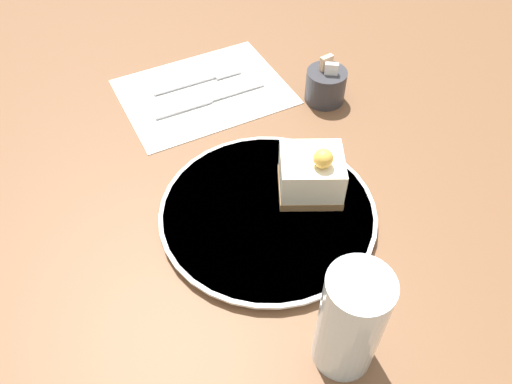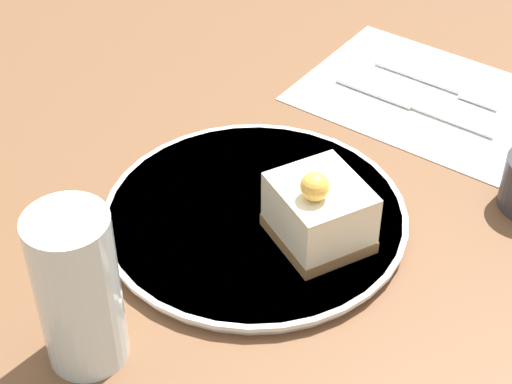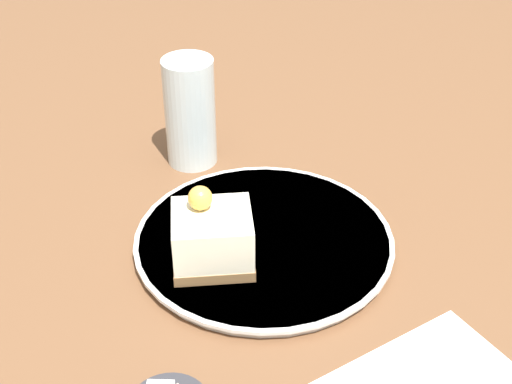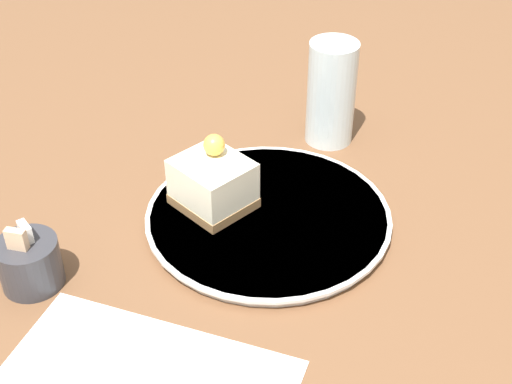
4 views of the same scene
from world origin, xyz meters
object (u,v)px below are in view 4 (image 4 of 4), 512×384
(sugar_bowl, at_px, (30,262))
(drinking_glass, at_px, (331,93))
(cake_slice, at_px, (213,182))
(plate, at_px, (268,217))

(sugar_bowl, xyz_separation_m, drinking_glass, (0.39, -0.13, 0.04))
(drinking_glass, bearing_deg, cake_slice, 169.15)
(cake_slice, height_order, sugar_bowl, cake_slice)
(plate, height_order, cake_slice, cake_slice)
(cake_slice, distance_m, sugar_bowl, 0.21)
(sugar_bowl, distance_m, drinking_glass, 0.42)
(plate, height_order, sugar_bowl, sugar_bowl)
(sugar_bowl, bearing_deg, drinking_glass, -18.60)
(plate, distance_m, cake_slice, 0.07)
(cake_slice, bearing_deg, drinking_glass, 4.23)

